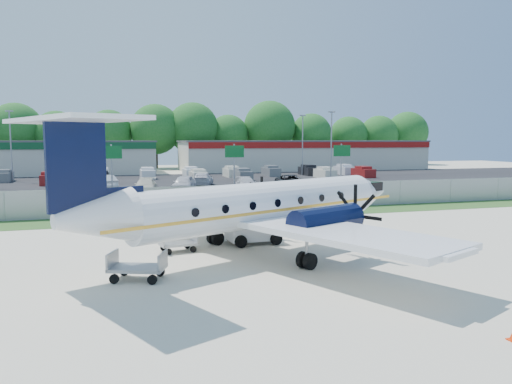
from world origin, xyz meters
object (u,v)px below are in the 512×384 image
object	(u,v)px
baggage_cart_near	(178,243)
baggage_cart_far	(138,267)
aircraft	(258,205)
pushback_tug	(255,230)

from	to	relation	value
baggage_cart_near	baggage_cart_far	world-z (taller)	baggage_cart_far
aircraft	baggage_cart_near	bearing A→B (deg)	152.50
pushback_tug	baggage_cart_near	distance (m)	4.26
baggage_cart_far	pushback_tug	bearing A→B (deg)	40.06
baggage_cart_far	aircraft	bearing A→B (deg)	24.91
baggage_cart_near	baggage_cart_far	size ratio (longest dim) A/B	0.78
pushback_tug	baggage_cart_far	xyz separation A→B (m)	(-6.33, -5.32, -0.18)
baggage_cart_near	aircraft	bearing A→B (deg)	-27.50
pushback_tug	baggage_cart_near	size ratio (longest dim) A/B	1.48
pushback_tug	baggage_cart_far	bearing A→B (deg)	-139.94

